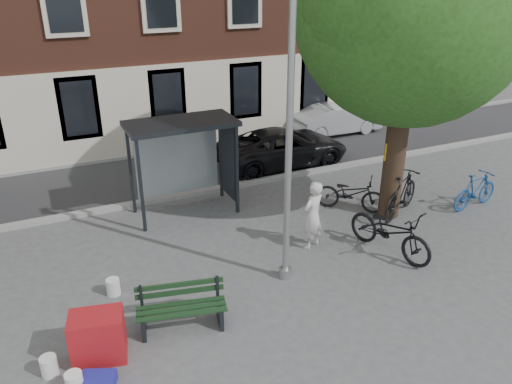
{
  "coord_description": "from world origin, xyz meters",
  "views": [
    {
      "loc": [
        -4.48,
        -8.12,
        6.26
      ],
      "look_at": [
        0.04,
        1.61,
        1.4
      ],
      "focal_mm": 35.0,
      "sensor_mm": 36.0,
      "label": 1
    }
  ],
  "objects_px": {
    "car_dark": "(283,147)",
    "bus_shelter": "(195,144)",
    "bike_b": "(476,190)",
    "lamppost": "(288,159)",
    "painter": "(313,215)",
    "car_silver": "(336,119)",
    "bike_a": "(351,193)",
    "notice_sign": "(389,162)",
    "bench": "(181,309)",
    "bike_c": "(390,231)",
    "bike_d": "(402,194)",
    "red_stand": "(98,337)"
  },
  "relations": [
    {
      "from": "bike_c",
      "to": "bike_d",
      "type": "relative_size",
      "value": 1.1
    },
    {
      "from": "painter",
      "to": "notice_sign",
      "type": "xyz_separation_m",
      "value": [
        2.67,
        0.65,
        0.7
      ]
    },
    {
      "from": "bike_b",
      "to": "bus_shelter",
      "type": "bearing_deg",
      "value": 58.56
    },
    {
      "from": "bus_shelter",
      "to": "bike_d",
      "type": "xyz_separation_m",
      "value": [
        4.92,
        -2.71,
        -1.3
      ]
    },
    {
      "from": "painter",
      "to": "red_stand",
      "type": "xyz_separation_m",
      "value": [
        -5.29,
        -1.73,
        -0.41
      ]
    },
    {
      "from": "lamppost",
      "to": "red_stand",
      "type": "xyz_separation_m",
      "value": [
        -4.09,
        -0.83,
        -2.33
      ]
    },
    {
      "from": "lamppost",
      "to": "car_silver",
      "type": "xyz_separation_m",
      "value": [
        6.74,
        8.3,
        -2.17
      ]
    },
    {
      "from": "bike_d",
      "to": "car_dark",
      "type": "xyz_separation_m",
      "value": [
        -1.15,
        4.74,
        0.01
      ]
    },
    {
      "from": "painter",
      "to": "bike_c",
      "type": "height_order",
      "value": "painter"
    },
    {
      "from": "bike_c",
      "to": "notice_sign",
      "type": "bearing_deg",
      "value": 40.22
    },
    {
      "from": "lamppost",
      "to": "notice_sign",
      "type": "height_order",
      "value": "lamppost"
    },
    {
      "from": "lamppost",
      "to": "bike_b",
      "type": "distance_m",
      "value": 6.94
    },
    {
      "from": "painter",
      "to": "bike_a",
      "type": "xyz_separation_m",
      "value": [
        2.02,
        1.31,
        -0.36
      ]
    },
    {
      "from": "bike_b",
      "to": "bench",
      "type": "bearing_deg",
      "value": 92.48
    },
    {
      "from": "painter",
      "to": "car_silver",
      "type": "height_order",
      "value": "painter"
    },
    {
      "from": "bike_a",
      "to": "red_stand",
      "type": "height_order",
      "value": "bike_a"
    },
    {
      "from": "painter",
      "to": "red_stand",
      "type": "relative_size",
      "value": 1.91
    },
    {
      "from": "bike_b",
      "to": "lamppost",
      "type": "bearing_deg",
      "value": 90.64
    },
    {
      "from": "red_stand",
      "to": "notice_sign",
      "type": "height_order",
      "value": "notice_sign"
    },
    {
      "from": "car_dark",
      "to": "bench",
      "type": "bearing_deg",
      "value": 139.22
    },
    {
      "from": "bike_d",
      "to": "notice_sign",
      "type": "height_order",
      "value": "notice_sign"
    },
    {
      "from": "bike_a",
      "to": "red_stand",
      "type": "xyz_separation_m",
      "value": [
        -7.31,
        -3.04,
        -0.05
      ]
    },
    {
      "from": "lamppost",
      "to": "red_stand",
      "type": "bearing_deg",
      "value": -168.55
    },
    {
      "from": "car_dark",
      "to": "bus_shelter",
      "type": "bearing_deg",
      "value": 117.68
    },
    {
      "from": "notice_sign",
      "to": "red_stand",
      "type": "bearing_deg",
      "value": -173.7
    },
    {
      "from": "bus_shelter",
      "to": "car_silver",
      "type": "xyz_separation_m",
      "value": [
        7.35,
        4.2,
        -1.3
      ]
    },
    {
      "from": "car_dark",
      "to": "notice_sign",
      "type": "bearing_deg",
      "value": -171.87
    },
    {
      "from": "lamppost",
      "to": "car_dark",
      "type": "bearing_deg",
      "value": 62.8
    },
    {
      "from": "car_silver",
      "to": "red_stand",
      "type": "bearing_deg",
      "value": 130.2
    },
    {
      "from": "painter",
      "to": "bike_b",
      "type": "bearing_deg",
      "value": 157.49
    },
    {
      "from": "car_dark",
      "to": "car_silver",
      "type": "distance_m",
      "value": 4.19
    },
    {
      "from": "bus_shelter",
      "to": "bike_d",
      "type": "height_order",
      "value": "bus_shelter"
    },
    {
      "from": "bike_a",
      "to": "car_silver",
      "type": "xyz_separation_m",
      "value": [
        3.52,
        6.09,
        0.11
      ]
    },
    {
      "from": "bench",
      "to": "notice_sign",
      "type": "distance_m",
      "value": 6.88
    },
    {
      "from": "notice_sign",
      "to": "lamppost",
      "type": "bearing_deg",
      "value": -168.47
    },
    {
      "from": "bike_a",
      "to": "bike_c",
      "type": "relative_size",
      "value": 0.85
    },
    {
      "from": "car_silver",
      "to": "bike_c",
      "type": "bearing_deg",
      "value": 154.52
    },
    {
      "from": "bike_d",
      "to": "car_silver",
      "type": "distance_m",
      "value": 7.32
    },
    {
      "from": "bench",
      "to": "car_silver",
      "type": "distance_m",
      "value": 12.89
    },
    {
      "from": "bike_a",
      "to": "notice_sign",
      "type": "xyz_separation_m",
      "value": [
        0.64,
        -0.66,
        1.06
      ]
    },
    {
      "from": "bike_b",
      "to": "notice_sign",
      "type": "bearing_deg",
      "value": 68.41
    },
    {
      "from": "painter",
      "to": "car_silver",
      "type": "distance_m",
      "value": 9.25
    },
    {
      "from": "bike_a",
      "to": "bike_d",
      "type": "xyz_separation_m",
      "value": [
        1.09,
        -0.82,
        0.11
      ]
    },
    {
      "from": "painter",
      "to": "bench",
      "type": "relative_size",
      "value": 0.99
    },
    {
      "from": "car_silver",
      "to": "car_dark",
      "type": "bearing_deg",
      "value": 121.18
    },
    {
      "from": "lamppost",
      "to": "bus_shelter",
      "type": "distance_m",
      "value": 4.24
    },
    {
      "from": "lamppost",
      "to": "car_silver",
      "type": "bearing_deg",
      "value": 50.92
    },
    {
      "from": "bus_shelter",
      "to": "painter",
      "type": "bearing_deg",
      "value": -60.56
    },
    {
      "from": "lamppost",
      "to": "bike_a",
      "type": "xyz_separation_m",
      "value": [
        3.22,
        2.21,
        -2.28
      ]
    },
    {
      "from": "bus_shelter",
      "to": "bike_a",
      "type": "distance_m",
      "value": 4.5
    }
  ]
}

